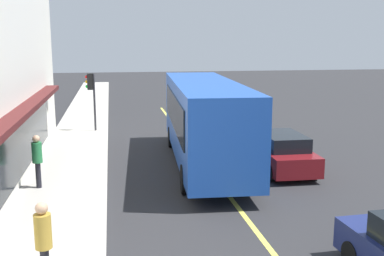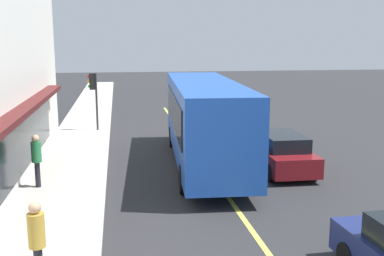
{
  "view_description": "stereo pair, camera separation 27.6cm",
  "coord_description": "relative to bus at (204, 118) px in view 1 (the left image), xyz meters",
  "views": [
    {
      "loc": [
        -17.42,
        3.8,
        5.14
      ],
      "look_at": [
        0.98,
        0.56,
        1.6
      ],
      "focal_mm": 43.37,
      "sensor_mm": 36.0,
      "label": 1
    },
    {
      "loc": [
        -17.47,
        3.52,
        5.14
      ],
      "look_at": [
        0.98,
        0.56,
        1.6
      ],
      "focal_mm": 43.37,
      "sensor_mm": 36.0,
      "label": 2
    }
  ],
  "objects": [
    {
      "name": "sidewalk",
      "position": [
        -1.02,
        5.48,
        -1.91
      ],
      "size": [
        80.0,
        2.97,
        0.15
      ],
      "primitive_type": "cube",
      "color": "#B2ADA3",
      "rests_on": "ground"
    },
    {
      "name": "bus",
      "position": [
        0.0,
        0.0,
        0.0
      ],
      "size": [
        11.26,
        3.19,
        3.5
      ],
      "color": "#1E4CAD",
      "rests_on": "ground"
    },
    {
      "name": "traffic_light",
      "position": [
        7.77,
        4.83,
        0.55
      ],
      "size": [
        0.3,
        0.52,
        3.2
      ],
      "color": "#2D2D33",
      "rests_on": "sidewalk"
    },
    {
      "name": "pedestrian_mid_block",
      "position": [
        -9.4,
        5.17,
        -0.7
      ],
      "size": [
        0.34,
        0.34,
        1.86
      ],
      "color": "black",
      "rests_on": "sidewalk"
    },
    {
      "name": "car_maroon",
      "position": [
        -1.33,
        -2.87,
        -1.24
      ],
      "size": [
        4.34,
        1.94,
        1.52
      ],
      "color": "maroon",
      "rests_on": "ground"
    },
    {
      "name": "ground",
      "position": [
        -1.02,
        -0.04,
        -1.99
      ],
      "size": [
        120.0,
        120.0,
        0.0
      ],
      "primitive_type": "plane",
      "color": "#28282B"
    },
    {
      "name": "pedestrian_by_curb",
      "position": [
        -2.46,
        6.3,
        -0.72
      ],
      "size": [
        0.34,
        0.34,
        1.84
      ],
      "color": "black",
      "rests_on": "sidewalk"
    },
    {
      "name": "car_black",
      "position": [
        5.69,
        -3.04,
        -1.24
      ],
      "size": [
        4.34,
        1.93,
        1.52
      ],
      "color": "black",
      "rests_on": "ground"
    },
    {
      "name": "lane_centre_stripe",
      "position": [
        -1.02,
        -0.04,
        -1.98
      ],
      "size": [
        36.0,
        0.16,
        0.01
      ],
      "primitive_type": "cube",
      "color": "#D8D14C",
      "rests_on": "ground"
    }
  ]
}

